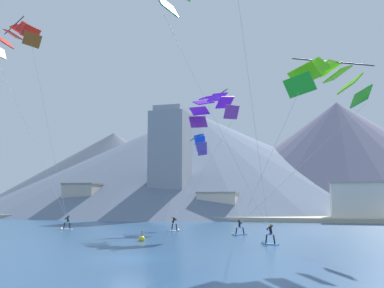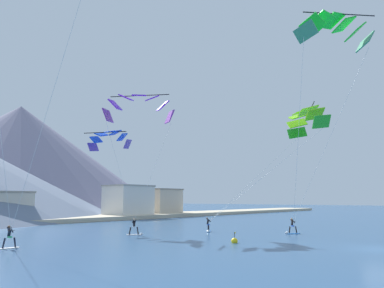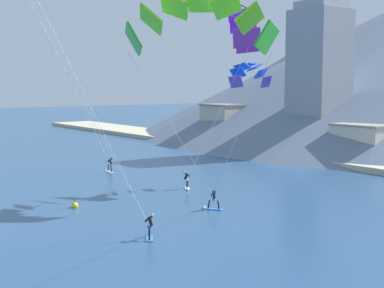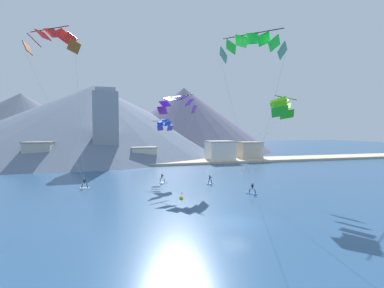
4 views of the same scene
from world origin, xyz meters
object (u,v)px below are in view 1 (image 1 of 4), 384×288
Objects in this scene: kitesurfer_far_left at (268,238)px; parafoil_kite_distant_high_outer at (200,142)px; kitesurfer_mid_center at (238,230)px; kitesurfer_near_trail at (66,225)px; parafoil_kite_near_lead at (212,106)px; race_marker_buoy at (142,239)px; parafoil_kite_near_trail at (18,38)px; parafoil_kite_mid_center at (328,79)px; kitesurfer_near_lead at (175,226)px.

parafoil_kite_distant_high_outer is (-10.52, 18.38, 10.57)m from kitesurfer_far_left.
kitesurfer_far_left is at bearing -64.58° from kitesurfer_mid_center.
parafoil_kite_near_lead reaches higher than kitesurfer_near_trail.
kitesurfer_mid_center is 1.64× the size of race_marker_buoy.
parafoil_kite_near_trail is 3.52× the size of parafoil_kite_distant_high_outer.
parafoil_kite_near_lead is (16.98, 4.98, 14.60)m from kitesurfer_near_trail.
parafoil_kite_near_trail reaches higher than kitesurfer_mid_center.
parafoil_kite_distant_high_outer is (17.14, 15.13, -10.50)m from parafoil_kite_near_trail.
kitesurfer_near_trail is 22.94m from parafoil_kite_near_lead.
parafoil_kite_distant_high_outer is at bearing 88.71° from race_marker_buoy.
parafoil_kite_distant_high_outer is at bearing 130.58° from parafoil_kite_mid_center.
kitesurfer_near_lead is 0.29× the size of parafoil_kite_distant_high_outer.
kitesurfer_mid_center is at bearing -23.26° from kitesurfer_near_lead.
kitesurfer_near_lead is 13.57m from kitesurfer_near_trail.
parafoil_kite_mid_center reaches higher than parafoil_kite_distant_high_outer.
parafoil_kite_near_trail reaches higher than parafoil_kite_distant_high_outer.
parafoil_kite_near_lead is 2.50× the size of parafoil_kite_distant_high_outer.
kitesurfer_near_lead is 8.50m from kitesurfer_mid_center.
kitesurfer_far_left is (25.24, -10.53, -0.04)m from kitesurfer_near_trail.
kitesurfer_near_lead reaches higher than race_marker_buoy.
kitesurfer_far_left is 13.87m from parafoil_kite_mid_center.
kitesurfer_mid_center is at bearing -56.92° from parafoil_kite_distant_high_outer.
kitesurfer_near_trail is 21.46m from kitesurfer_mid_center.
kitesurfer_near_trail is at bearing 71.65° from parafoil_kite_near_trail.
kitesurfer_near_lead reaches higher than kitesurfer_far_left.
kitesurfer_near_trail is 1.74× the size of race_marker_buoy.
parafoil_kite_near_trail is 27.39m from race_marker_buoy.
kitesurfer_near_trail is at bearing 157.36° from kitesurfer_far_left.
parafoil_kite_near_trail reaches higher than parafoil_kite_mid_center.
parafoil_kite_mid_center is at bearing 1.18° from race_marker_buoy.
parafoil_kite_near_trail is at bearing -147.69° from parafoil_kite_near_lead.
kitesurfer_far_left reaches higher than race_marker_buoy.
kitesurfer_near_trail is (-13.53, -1.05, 0.01)m from kitesurfer_near_lead.
parafoil_kite_near_lead is 1.13× the size of parafoil_kite_mid_center.
parafoil_kite_near_lead is at bearing 32.31° from parafoil_kite_near_trail.
parafoil_kite_mid_center is at bearing -5.45° from parafoil_kite_near_trail.
parafoil_kite_near_lead is at bearing 80.33° from race_marker_buoy.
parafoil_kite_mid_center is 20.82m from race_marker_buoy.
race_marker_buoy is (16.72, -3.46, -21.41)m from parafoil_kite_near_trail.
race_marker_buoy is (14.30, -10.75, -0.39)m from kitesurfer_near_trail.
parafoil_kite_near_lead is (-4.35, 7.29, 14.69)m from kitesurfer_mid_center.
race_marker_buoy is (-16.06, -0.33, -13.24)m from parafoil_kite_mid_center.
kitesurfer_near_lead is at bearing 27.60° from parafoil_kite_near_trail.
parafoil_kite_near_lead is 21.89m from race_marker_buoy.
parafoil_kite_distant_high_outer reaches higher than kitesurfer_far_left.
parafoil_kite_near_lead is 14.99× the size of race_marker_buoy.
kitesurfer_far_left is at bearing -22.64° from kitesurfer_near_trail.
kitesurfer_near_trail is 22.38m from parafoil_kite_near_trail.
kitesurfer_near_trail is 1.02× the size of kitesurfer_far_left.
kitesurfer_mid_center is 0.12× the size of parafoil_kite_mid_center.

